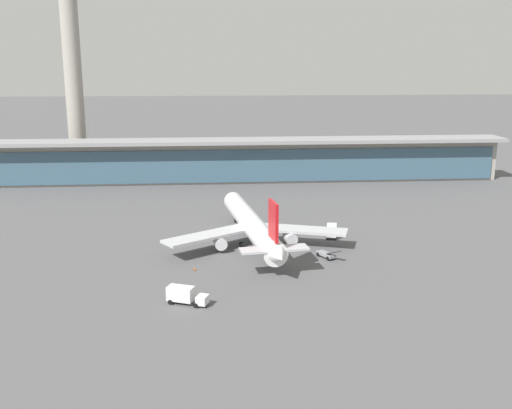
{
  "coord_description": "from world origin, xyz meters",
  "views": [
    {
      "loc": [
        -11.22,
        -128.87,
        41.47
      ],
      "look_at": [
        0.0,
        12.99,
        6.81
      ],
      "focal_mm": 41.58,
      "sensor_mm": 36.0,
      "label": 1
    }
  ],
  "objects_px": {
    "airliner_on_stand": "(252,225)",
    "service_truck_mid_apron_red": "(332,230)",
    "control_tower": "(71,51)",
    "service_truck_near_nose_white": "(185,295)",
    "service_truck_under_wing_grey": "(327,254)",
    "safety_cone_alpha": "(195,269)"
  },
  "relations": [
    {
      "from": "service_truck_under_wing_grey",
      "to": "service_truck_mid_apron_red",
      "type": "bearing_deg",
      "value": 74.66
    },
    {
      "from": "service_truck_mid_apron_red",
      "to": "safety_cone_alpha",
      "type": "bearing_deg",
      "value": -146.91
    },
    {
      "from": "service_truck_mid_apron_red",
      "to": "safety_cone_alpha",
      "type": "relative_size",
      "value": 10.9
    },
    {
      "from": "service_truck_mid_apron_red",
      "to": "control_tower",
      "type": "xyz_separation_m",
      "value": [
        -78.18,
        89.83,
        42.96
      ]
    },
    {
      "from": "airliner_on_stand",
      "to": "service_truck_mid_apron_red",
      "type": "relative_size",
      "value": 7.28
    },
    {
      "from": "safety_cone_alpha",
      "to": "service_truck_mid_apron_red",
      "type": "bearing_deg",
      "value": 33.09
    },
    {
      "from": "airliner_on_stand",
      "to": "safety_cone_alpha",
      "type": "xyz_separation_m",
      "value": [
        -12.91,
        -16.41,
        -4.34
      ]
    },
    {
      "from": "control_tower",
      "to": "service_truck_mid_apron_red",
      "type": "bearing_deg",
      "value": -48.97
    },
    {
      "from": "airliner_on_stand",
      "to": "service_truck_near_nose_white",
      "type": "distance_m",
      "value": 36.44
    },
    {
      "from": "safety_cone_alpha",
      "to": "airliner_on_stand",
      "type": "bearing_deg",
      "value": 51.8
    },
    {
      "from": "service_truck_mid_apron_red",
      "to": "control_tower",
      "type": "height_order",
      "value": "control_tower"
    },
    {
      "from": "service_truck_near_nose_white",
      "to": "service_truck_under_wing_grey",
      "type": "bearing_deg",
      "value": 37.32
    },
    {
      "from": "airliner_on_stand",
      "to": "control_tower",
      "type": "height_order",
      "value": "control_tower"
    },
    {
      "from": "safety_cone_alpha",
      "to": "service_truck_near_nose_white",
      "type": "bearing_deg",
      "value": -94.43
    },
    {
      "from": "safety_cone_alpha",
      "to": "service_truck_under_wing_grey",
      "type": "bearing_deg",
      "value": 11.05
    },
    {
      "from": "airliner_on_stand",
      "to": "service_truck_under_wing_grey",
      "type": "relative_size",
      "value": 8.38
    },
    {
      "from": "service_truck_under_wing_grey",
      "to": "service_truck_mid_apron_red",
      "type": "xyz_separation_m",
      "value": [
        4.3,
        15.68,
        0.88
      ]
    },
    {
      "from": "control_tower",
      "to": "airliner_on_stand",
      "type": "bearing_deg",
      "value": -58.23
    },
    {
      "from": "service_truck_mid_apron_red",
      "to": "control_tower",
      "type": "relative_size",
      "value": 0.09
    },
    {
      "from": "service_truck_mid_apron_red",
      "to": "control_tower",
      "type": "distance_m",
      "value": 126.59
    },
    {
      "from": "airliner_on_stand",
      "to": "control_tower",
      "type": "xyz_separation_m",
      "value": [
        -58.58,
        94.6,
        39.99
      ]
    },
    {
      "from": "service_truck_under_wing_grey",
      "to": "service_truck_mid_apron_red",
      "type": "relative_size",
      "value": 0.87
    }
  ]
}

